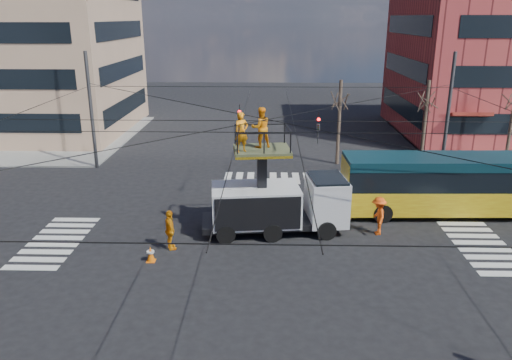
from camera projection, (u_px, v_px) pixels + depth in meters
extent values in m
plane|color=black|center=(267.00, 244.00, 23.36)|extent=(120.00, 120.00, 0.00)
cube|color=slate|center=(29.00, 137.00, 43.81)|extent=(18.00, 18.00, 0.12)
cube|color=black|center=(127.00, 106.00, 45.75)|extent=(0.12, 13.60, 1.50)
cube|color=black|center=(124.00, 69.00, 44.71)|extent=(0.12, 13.60, 1.50)
cube|color=black|center=(121.00, 30.00, 43.67)|extent=(0.12, 13.60, 1.50)
cube|color=black|center=(401.00, 106.00, 45.08)|extent=(0.12, 13.60, 1.58)
cube|color=black|center=(405.00, 66.00, 43.99)|extent=(0.12, 13.60, 1.57)
cube|color=black|center=(408.00, 25.00, 42.90)|extent=(0.12, 13.60, 1.57)
cylinder|color=#2D2D30|center=(448.00, 113.00, 33.20)|extent=(0.24, 0.24, 8.00)
cylinder|color=#2D2D30|center=(91.00, 112.00, 33.81)|extent=(0.24, 0.24, 8.00)
cylinder|color=black|center=(268.00, 87.00, 32.98)|extent=(24.00, 0.03, 0.03)
cylinder|color=black|center=(264.00, 245.00, 10.18)|extent=(24.00, 0.03, 0.03)
cylinder|color=black|center=(267.00, 120.00, 21.52)|extent=(24.02, 24.02, 0.03)
cylinder|color=black|center=(267.00, 120.00, 21.52)|extent=(24.02, 24.02, 0.03)
cylinder|color=black|center=(267.00, 132.00, 20.47)|extent=(24.00, 0.03, 0.03)
cylinder|color=black|center=(267.00, 121.00, 22.75)|extent=(24.00, 0.03, 0.03)
cylinder|color=black|center=(240.00, 128.00, 21.67)|extent=(0.03, 24.00, 0.03)
cylinder|color=black|center=(295.00, 129.00, 21.61)|extent=(0.03, 24.00, 0.03)
imported|color=black|center=(318.00, 124.00, 24.55)|extent=(0.16, 0.20, 1.00)
imported|color=black|center=(240.00, 111.00, 26.47)|extent=(0.26, 1.24, 0.50)
cylinder|color=#382B21|center=(339.00, 123.00, 35.12)|extent=(0.24, 0.24, 6.00)
cylinder|color=#382B21|center=(425.00, 123.00, 34.96)|extent=(0.24, 0.24, 6.00)
cylinder|color=#382B21|center=(511.00, 124.00, 34.81)|extent=(0.24, 0.24, 6.00)
cube|color=black|center=(274.00, 221.00, 24.57)|extent=(7.21, 3.00, 0.30)
cube|color=silver|center=(326.00, 200.00, 24.48)|extent=(2.07, 2.59, 2.20)
cube|color=black|center=(327.00, 185.00, 24.23)|extent=(1.86, 2.47, 0.80)
cube|color=silver|center=(256.00, 204.00, 24.21)|extent=(4.46, 2.97, 1.80)
cylinder|color=black|center=(327.00, 230.00, 23.72)|extent=(0.93, 0.45, 0.90)
cylinder|color=black|center=(317.00, 212.00, 25.89)|extent=(0.93, 0.45, 0.90)
cylinder|color=black|center=(273.00, 232.00, 23.50)|extent=(0.93, 0.45, 0.90)
cylinder|color=black|center=(267.00, 214.00, 25.67)|extent=(0.93, 0.45, 0.90)
cylinder|color=black|center=(226.00, 234.00, 23.31)|extent=(0.93, 0.45, 0.90)
cylinder|color=black|center=(224.00, 216.00, 25.48)|extent=(0.93, 0.45, 0.90)
cube|color=black|center=(262.00, 178.00, 23.82)|extent=(0.50, 0.50, 2.79)
cube|color=#4D5030|center=(262.00, 150.00, 23.38)|extent=(2.83, 2.39, 0.12)
cube|color=yellow|center=(262.00, 152.00, 23.42)|extent=(2.83, 2.39, 0.12)
imported|color=orange|center=(241.00, 132.00, 22.51)|extent=(0.80, 0.71, 1.83)
imported|color=orange|center=(261.00, 127.00, 23.25)|extent=(1.11, 0.98, 1.91)
cube|color=#C28E12|center=(458.00, 197.00, 26.61)|extent=(12.30, 2.92, 1.30)
cube|color=black|center=(461.00, 176.00, 26.24)|extent=(12.30, 2.86, 1.10)
cube|color=#0B2A34|center=(463.00, 161.00, 25.99)|extent=(12.30, 2.92, 0.50)
cube|color=#C28E12|center=(346.00, 186.00, 26.42)|extent=(0.31, 2.48, 2.80)
cube|color=black|center=(344.00, 206.00, 26.77)|extent=(0.22, 2.60, 0.30)
cube|color=gold|center=(350.00, 163.00, 26.02)|extent=(0.14, 1.60, 0.35)
cylinder|color=black|center=(383.00, 213.00, 25.64)|extent=(1.01, 0.33, 1.00)
cylinder|color=black|center=(373.00, 198.00, 27.88)|extent=(1.01, 0.33, 1.00)
cone|color=orange|center=(151.00, 254.00, 21.59)|extent=(0.36, 0.36, 0.70)
imported|color=#FC9D0F|center=(170.00, 230.00, 22.54)|extent=(0.85, 1.19, 1.88)
imported|color=#F34D0F|center=(378.00, 216.00, 24.12)|extent=(0.73, 1.24, 1.91)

